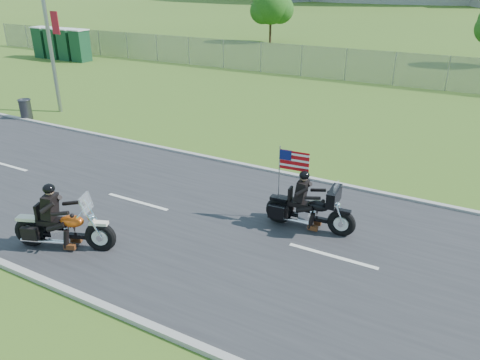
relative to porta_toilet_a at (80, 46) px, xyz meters
The scene contains 13 objects.
ground 27.83m from the porta_toilet_a, 37.69° to the right, with size 420.00×420.00×0.00m, color #385A1C.
road 27.83m from the porta_toilet_a, 37.69° to the right, with size 120.00×8.00×0.04m, color #28282B.
curb_north 25.55m from the porta_toilet_a, 30.48° to the right, with size 120.00×0.18×0.12m, color #9E9B93.
curb_south 30.47m from the porta_toilet_a, 43.74° to the right, with size 120.00×0.18×0.12m, color #9E9B93.
fence 17.26m from the porta_toilet_a, 10.01° to the left, with size 60.00×0.03×2.00m, color gray.
porta_toilet_a is the anchor object (origin of this frame).
porta_toilet_b 1.40m from the porta_toilet_a, behind, with size 1.10×1.10×2.30m, color #143E23.
porta_toilet_c 2.80m from the porta_toilet_a, behind, with size 1.10×1.10×2.30m, color #143E23.
porta_toilet_d 4.20m from the porta_toilet_a, behind, with size 1.10×1.10×2.30m, color #143E23.
tree_fence_mid 18.97m from the porta_toilet_a, 64.72° to the left, with size 3.96×3.69×5.30m.
motorcycle_lead 28.22m from the porta_toilet_a, 44.58° to the right, with size 2.48×1.26×1.75m.
motorcycle_follow 29.68m from the porta_toilet_a, 32.63° to the right, with size 2.45×0.82×2.04m.
trash_can 15.99m from the porta_toilet_a, 52.63° to the right, with size 0.53×0.53×0.91m, color #38383D.
Camera 1 is at (6.67, -9.36, 6.21)m, focal length 35.00 mm.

